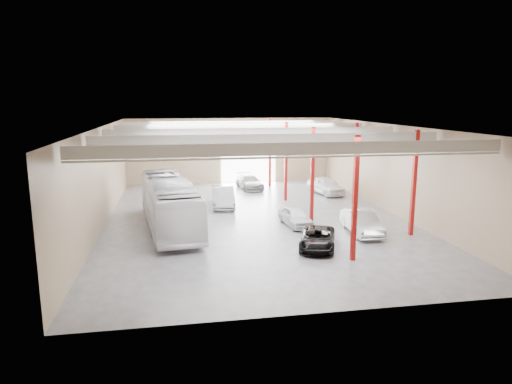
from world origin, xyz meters
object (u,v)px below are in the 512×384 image
object	(u,v)px
car_right_near	(362,222)
car_right_far	(326,186)
coach_bus	(169,203)
car_row_b	(223,197)
car_row_a	(295,216)
car_row_c	(249,182)
black_sedan	(318,238)

from	to	relation	value
car_right_near	car_right_far	size ratio (longest dim) A/B	1.00
coach_bus	car_right_near	bearing A→B (deg)	-23.68
car_right_near	car_right_far	world-z (taller)	car_right_far
coach_bus	car_row_b	xyz separation A→B (m)	(4.39, 5.91, -0.91)
coach_bus	car_row_a	xyz separation A→B (m)	(8.89, -0.97, -1.08)
car_row_c	car_right_near	distance (m)	17.80
car_row_a	car_row_b	world-z (taller)	car_row_b
car_row_a	car_row_b	distance (m)	8.23
black_sedan	car_right_near	xyz separation A→B (m)	(3.88, 2.47, 0.17)
coach_bus	car_row_c	distance (m)	15.59
car_row_a	car_right_near	size ratio (longest dim) A/B	0.82
coach_bus	car_row_a	bearing A→B (deg)	-13.77
black_sedan	car_row_c	bearing A→B (deg)	112.95
black_sedan	car_row_c	distance (m)	19.61
black_sedan	car_right_far	world-z (taller)	car_right_far
car_row_b	car_right_near	world-z (taller)	car_row_b
car_row_c	black_sedan	bearing A→B (deg)	-94.71
car_row_a	car_right_near	world-z (taller)	car_right_near
car_row_a	car_row_b	bearing A→B (deg)	117.00
car_row_a	car_right_far	size ratio (longest dim) A/B	0.82
black_sedan	car_row_b	bearing A→B (deg)	130.40
car_row_b	car_right_near	bearing A→B (deg)	-45.72
coach_bus	car_right_far	distance (m)	17.54
car_row_b	car_row_c	size ratio (longest dim) A/B	1.06
car_row_b	car_row_c	bearing A→B (deg)	68.31
coach_bus	car_row_b	bearing A→B (deg)	45.87
black_sedan	car_right_near	world-z (taller)	car_right_near
car_row_c	car_row_a	bearing A→B (deg)	-93.63
car_row_c	coach_bus	bearing A→B (deg)	-128.10
coach_bus	car_right_far	world-z (taller)	coach_bus
car_row_b	car_right_far	distance (m)	10.92
black_sedan	car_right_near	size ratio (longest dim) A/B	0.93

